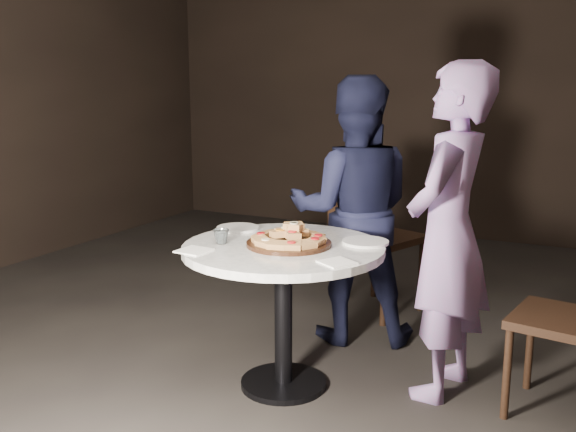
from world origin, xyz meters
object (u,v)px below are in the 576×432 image
at_px(diner_navy, 353,211).
at_px(diner_teal, 448,233).
at_px(serving_board, 289,244).
at_px(focaccia_pile, 289,236).
at_px(water_glass, 221,237).
at_px(chair_far, 370,229).
at_px(table, 283,272).

distance_m(diner_navy, diner_teal, 0.77).
relative_size(serving_board, focaccia_pile, 1.12).
xyz_separation_m(water_glass, chair_far, (0.31, 1.25, -0.19)).
height_order(table, serving_board, serving_board).
height_order(focaccia_pile, chair_far, chair_far).
bearing_deg(serving_board, water_glass, -159.80).
bearing_deg(chair_far, water_glass, 96.35).
relative_size(serving_board, diner_navy, 0.27).
xyz_separation_m(serving_board, focaccia_pile, (0.00, 0.00, 0.04)).
distance_m(focaccia_pile, water_glass, 0.33).
distance_m(table, serving_board, 0.14).
bearing_deg(water_glass, table, 21.54).
height_order(serving_board, diner_navy, diner_navy).
relative_size(chair_far, diner_navy, 0.65).
bearing_deg(water_glass, diner_teal, 22.85).
xyz_separation_m(focaccia_pile, chair_far, (0.00, 1.14, -0.20)).
relative_size(water_glass, diner_navy, 0.05).
distance_m(water_glass, diner_navy, 0.91).
distance_m(chair_far, diner_teal, 1.10).
height_order(focaccia_pile, diner_navy, diner_navy).
height_order(chair_far, diner_navy, diner_navy).
bearing_deg(table, chair_far, 88.30).
bearing_deg(focaccia_pile, diner_navy, 86.94).
bearing_deg(water_glass, serving_board, 20.20).
bearing_deg(diner_navy, serving_board, 65.53).
distance_m(serving_board, water_glass, 0.32).
bearing_deg(focaccia_pile, water_glass, -159.58).
relative_size(chair_far, diner_teal, 0.62).
height_order(chair_far, diner_teal, diner_teal).
distance_m(table, chair_far, 1.15).
relative_size(serving_board, chair_far, 0.41).
bearing_deg(diner_teal, chair_far, -135.17).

